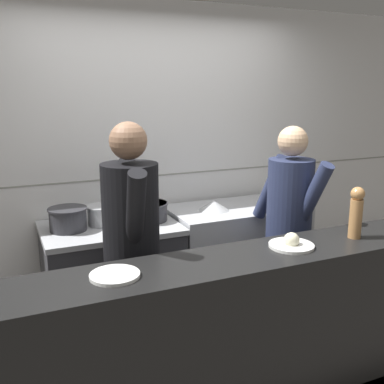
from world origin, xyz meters
name	(u,v)px	position (x,y,z in m)	size (l,w,h in m)	color
wall_back_tiled	(155,158)	(0.00, 1.48, 1.30)	(8.00, 0.06, 2.60)	white
oven_range	(112,278)	(-0.52, 1.08, 0.43)	(1.03, 0.71, 0.87)	#38383D
prep_counter	(236,256)	(0.60, 1.08, 0.44)	(1.16, 0.65, 0.89)	#B7BABF
pass_counter	(261,331)	(0.08, -0.15, 0.49)	(3.07, 0.45, 0.98)	black
stock_pot	(68,218)	(-0.82, 1.09, 0.96)	(0.29, 0.29, 0.17)	#2D2D33
sauce_pot	(103,214)	(-0.56, 1.13, 0.95)	(0.25, 0.25, 0.15)	#B7BABF
braising_pot	(148,211)	(-0.20, 1.09, 0.94)	(0.32, 0.32, 0.14)	#2D2D33
mixing_bowl_steel	(214,205)	(0.36, 1.06, 0.94)	(0.26, 0.26, 0.08)	#B7BABF
plated_dish_main	(115,275)	(-0.78, -0.14, 0.99)	(0.25, 0.25, 0.02)	white
plated_dish_appetiser	(291,243)	(0.27, -0.14, 1.00)	(0.27, 0.27, 0.09)	white
pepper_mill	(356,211)	(0.74, -0.16, 1.15)	(0.09, 0.09, 0.33)	#AD7A47
chef_head_cook	(132,245)	(-0.55, 0.37, 0.95)	(0.39, 0.75, 1.71)	black
chef_sous	(289,224)	(0.67, 0.43, 0.91)	(0.40, 0.71, 1.63)	black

